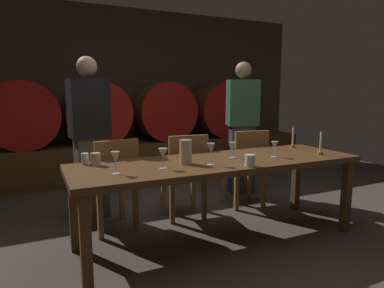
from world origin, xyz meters
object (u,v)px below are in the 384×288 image
(wine_glass_right, at_px, (233,146))
(dining_table, at_px, (219,168))
(chair_left, at_px, (114,181))
(wine_glass_far_left, at_px, (115,158))
(chair_right, at_px, (247,164))
(guest_left, at_px, (90,137))
(pitcher, at_px, (186,152))
(wine_glass_far_right, at_px, (275,146))
(wine_glass_center, at_px, (211,149))
(wine_barrel_far_left, at_px, (23,115))
(candle_right, at_px, (293,141))
(cup_center, at_px, (96,159))
(wine_barrel_center_right, at_px, (161,111))
(wine_barrel_far_right, at_px, (216,110))
(cup_left, at_px, (85,159))
(wine_barrel_center_left, at_px, (96,113))
(wine_glass_left, at_px, (163,153))
(candle_left, at_px, (320,148))
(chair_center, at_px, (185,172))
(guest_right, at_px, (242,127))
(cup_right, at_px, (250,160))

(wine_glass_right, bearing_deg, dining_table, -167.52)
(chair_left, relative_size, wine_glass_far_left, 5.41)
(chair_right, relative_size, guest_left, 0.53)
(chair_right, distance_m, pitcher, 1.30)
(wine_glass_far_left, xyz_separation_m, wine_glass_far_right, (1.43, 0.03, -0.01))
(wine_glass_right, bearing_deg, pitcher, -174.17)
(chair_right, xyz_separation_m, wine_glass_center, (-0.90, -0.80, 0.36))
(wine_barrel_far_left, height_order, wine_glass_center, wine_barrel_far_left)
(chair_left, distance_m, wine_glass_center, 1.02)
(dining_table, relative_size, guest_left, 1.52)
(candle_right, distance_m, cup_center, 2.02)
(pitcher, bearing_deg, wine_glass_far_left, -169.89)
(wine_barrel_center_right, distance_m, dining_table, 2.76)
(wine_barrel_far_right, relative_size, pitcher, 4.63)
(guest_left, relative_size, cup_left, 17.92)
(guest_left, xyz_separation_m, wine_glass_far_right, (1.42, -1.15, -0.02))
(cup_left, bearing_deg, wine_glass_far_left, -70.84)
(wine_barrel_far_left, relative_size, wine_barrel_center_left, 1.00)
(chair_right, bearing_deg, wine_glass_left, 36.93)
(cup_left, bearing_deg, candle_left, -13.29)
(chair_center, distance_m, wine_glass_far_right, 0.96)
(guest_right, distance_m, cup_left, 2.21)
(wine_barrel_far_right, distance_m, wine_glass_right, 2.99)
(cup_right, bearing_deg, wine_glass_right, 80.74)
(wine_barrel_center_left, relative_size, chair_right, 1.04)
(wine_glass_far_left, relative_size, cup_left, 1.77)
(wine_barrel_center_left, bearing_deg, cup_left, -101.78)
(guest_left, distance_m, wine_glass_far_left, 1.18)
(chair_left, bearing_deg, wine_glass_far_right, 144.09)
(wine_glass_far_left, bearing_deg, wine_barrel_far_right, 49.63)
(candle_right, relative_size, wine_glass_far_right, 1.61)
(wine_glass_center, bearing_deg, guest_left, 121.82)
(wine_glass_far_right, bearing_deg, dining_table, 169.68)
(wine_barrel_center_right, bearing_deg, chair_left, -120.60)
(wine_barrel_center_left, bearing_deg, guest_right, -45.40)
(wine_barrel_far_left, bearing_deg, cup_left, -78.96)
(wine_barrel_far_left, bearing_deg, cup_right, -61.69)
(pitcher, height_order, wine_glass_far_left, pitcher)
(cup_left, bearing_deg, cup_right, -28.28)
(cup_left, bearing_deg, chair_left, 44.67)
(wine_barrel_far_right, xyz_separation_m, candle_right, (-0.46, -2.45, -0.20))
(candle_left, distance_m, wine_glass_left, 1.53)
(guest_right, bearing_deg, chair_left, 35.28)
(candle_right, distance_m, wine_glass_center, 1.25)
(chair_right, relative_size, cup_center, 8.70)
(wine_barrel_far_right, distance_m, cup_center, 3.51)
(wine_barrel_far_right, bearing_deg, chair_right, -110.12)
(wine_barrel_center_left, distance_m, wine_barrel_far_right, 2.05)
(dining_table, relative_size, cup_left, 27.22)
(chair_right, distance_m, wine_glass_far_left, 1.86)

